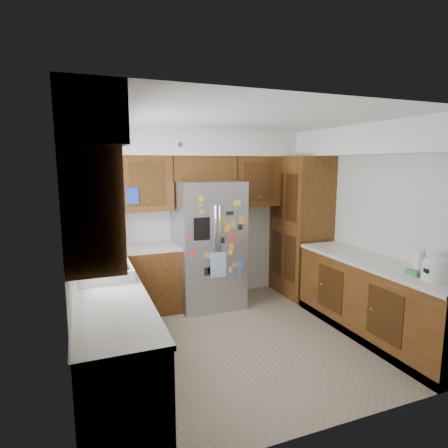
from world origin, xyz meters
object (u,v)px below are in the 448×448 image
(pantry, at_px, (301,226))
(paper_towel, at_px, (419,261))
(fridge, at_px, (208,244))
(rice_cooker, at_px, (437,268))

(pantry, height_order, paper_towel, pantry)
(pantry, height_order, fridge, pantry)
(rice_cooker, bearing_deg, pantry, 89.99)
(fridge, height_order, rice_cooker, fridge)
(pantry, distance_m, fridge, 1.51)
(fridge, bearing_deg, pantry, -2.06)
(fridge, distance_m, paper_towel, 2.69)
(paper_towel, bearing_deg, fridge, 124.76)
(pantry, relative_size, paper_towel, 8.51)
(rice_cooker, bearing_deg, fridge, 121.60)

